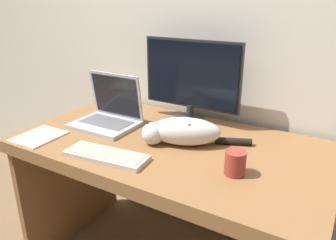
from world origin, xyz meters
TOP-DOWN VIEW (x-y plane):
  - wall_back at (0.00, 0.85)m, footprint 6.40×0.06m
  - desk at (0.00, 0.40)m, footprint 1.43×0.79m
  - monitor at (-0.04, 0.69)m, footprint 0.53×0.16m
  - laptop at (-0.38, 0.42)m, footprint 0.32×0.25m
  - external_keyboard at (-0.14, 0.12)m, footprint 0.37×0.16m
  - cat at (0.06, 0.40)m, footprint 0.45×0.28m
  - coffee_mug at (0.36, 0.27)m, footprint 0.08×0.08m
  - paper_notepad at (-0.56, 0.12)m, footprint 0.19×0.22m

SIDE VIEW (x-z plane):
  - desk at x=0.00m, z-range 0.22..1.00m
  - paper_notepad at x=-0.56m, z-range 0.78..0.78m
  - external_keyboard at x=-0.14m, z-range 0.78..0.80m
  - coffee_mug at x=0.36m, z-range 0.78..0.87m
  - laptop at x=-0.38m, z-range 0.70..0.96m
  - cat at x=0.06m, z-range 0.78..0.90m
  - monitor at x=-0.04m, z-range 0.79..1.22m
  - wall_back at x=0.00m, z-range 0.00..2.60m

